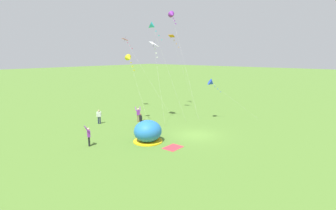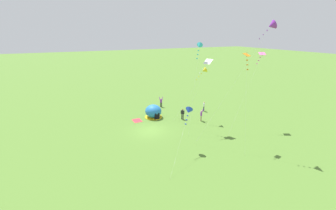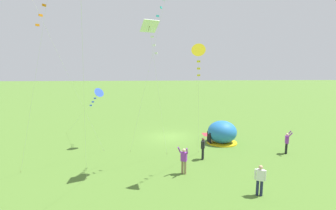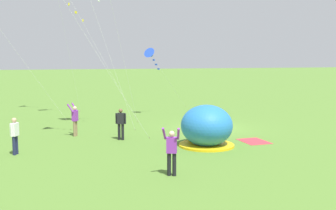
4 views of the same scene
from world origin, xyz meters
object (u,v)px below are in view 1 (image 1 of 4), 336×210
object	(u,v)px
popup_tent	(148,132)
person_near_tent	(141,120)
kite_blue	(212,83)
kite_cyan	(153,26)
kite_yellow	(129,59)
person_far_back	(99,116)
person_arms_raised	(138,114)
kite_purple	(172,15)
kite_white	(154,46)
kite_orange	(173,40)
person_flying_kite	(89,136)
kite_pink	(127,42)

from	to	relation	value
popup_tent	person_near_tent	distance (m)	4.76
kite_blue	kite_cyan	bearing A→B (deg)	139.82
kite_yellow	kite_blue	bearing A→B (deg)	-43.18
person_far_back	person_arms_raised	world-z (taller)	person_arms_raised
person_near_tent	person_arms_raised	xyz separation A→B (m)	(1.85, 2.29, 0.03)
person_near_tent	kite_purple	world-z (taller)	kite_purple
person_near_tent	person_arms_raised	distance (m)	2.95
popup_tent	kite_white	distance (m)	11.82
kite_blue	kite_orange	size ratio (longest dim) A/B	0.47
kite_orange	kite_purple	xyz separation A→B (m)	(1.53, 1.46, 3.60)
popup_tent	kite_orange	world-z (taller)	kite_orange
kite_blue	kite_yellow	xyz separation A→B (m)	(-7.38, 6.92, 3.03)
person_flying_kite	kite_purple	world-z (taller)	kite_purple
person_near_tent	person_flying_kite	size ratio (longest dim) A/B	0.91
person_far_back	kite_blue	xyz separation A→B (m)	(10.33, -9.29, 3.75)
kite_orange	kite_purple	distance (m)	4.17
kite_blue	kite_cyan	xyz separation A→B (m)	(-5.61, 4.74, 6.71)
person_far_back	kite_cyan	world-z (taller)	kite_cyan
person_far_back	person_near_tent	bearing A→B (deg)	-71.13
person_arms_raised	popup_tent	bearing A→B (deg)	-127.16
person_flying_kite	kite_cyan	xyz separation A→B (m)	(10.05, 1.28, 10.43)
kite_blue	kite_purple	bearing A→B (deg)	73.35
person_near_tent	kite_orange	size ratio (longest dim) A/B	0.16
person_flying_kite	kite_cyan	size ratio (longest dim) A/B	0.16
person_far_back	person_flying_kite	size ratio (longest dim) A/B	0.91
person_near_tent	kite_pink	size ratio (longest dim) A/B	0.16
kite_cyan	kite_pink	size ratio (longest dim) A/B	1.11
person_far_back	kite_white	world-z (taller)	kite_white
person_far_back	kite_blue	size ratio (longest dim) A/B	0.33
person_arms_raised	kite_white	world-z (taller)	kite_white
kite_yellow	kite_cyan	xyz separation A→B (m)	(1.77, -2.19, 3.68)
person_near_tent	kite_blue	distance (m)	10.14
person_near_tent	kite_pink	world-z (taller)	kite_pink
kite_cyan	person_near_tent	bearing A→B (deg)	-166.24
kite_pink	kite_cyan	bearing A→B (deg)	-111.25
person_far_back	kite_blue	bearing A→B (deg)	-41.98
popup_tent	kite_blue	distance (m)	11.92
kite_blue	kite_yellow	size ratio (longest dim) A/B	0.63
kite_blue	kite_yellow	distance (m)	10.56
person_flying_kite	kite_pink	world-z (taller)	kite_pink
kite_blue	kite_purple	distance (m)	12.68
person_near_tent	kite_purple	bearing A→B (deg)	21.65
person_flying_kite	kite_white	bearing A→B (deg)	10.06
person_arms_raised	kite_white	xyz separation A→B (m)	(2.06, -0.90, 8.21)
person_far_back	kite_pink	size ratio (longest dim) A/B	0.16
person_far_back	kite_orange	xyz separation A→B (m)	(11.31, -2.35, 9.32)
kite_purple	kite_white	bearing A→B (deg)	-157.23
popup_tent	kite_pink	size ratio (longest dim) A/B	0.26
kite_purple	person_far_back	bearing A→B (deg)	176.04
kite_yellow	kite_pink	bearing A→B (deg)	50.30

